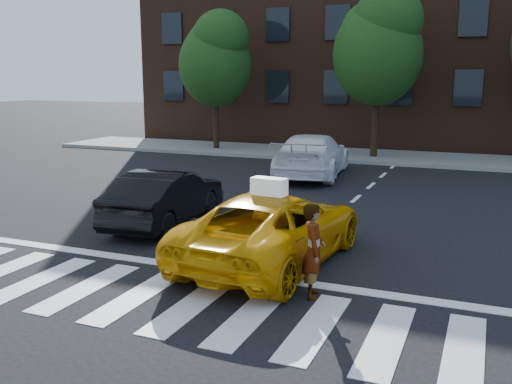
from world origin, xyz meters
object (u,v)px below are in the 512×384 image
(tree_left, at_px, (216,56))
(dog, at_px, (245,275))
(taxi, at_px, (273,228))
(black_sedan, at_px, (166,197))
(woman, at_px, (313,251))
(tree_mid, at_px, (379,43))
(white_suv, at_px, (312,155))

(tree_left, xyz_separation_m, dog, (8.41, -15.90, -4.24))
(taxi, relative_size, black_sedan, 1.21)
(dog, bearing_deg, woman, -5.39)
(woman, distance_m, dog, 1.32)
(tree_left, relative_size, taxi, 1.34)
(tree_mid, relative_size, black_sedan, 1.76)
(black_sedan, bearing_deg, tree_mid, -105.79)
(taxi, height_order, black_sedan, taxi)
(tree_left, xyz_separation_m, taxi, (8.37, -14.50, -3.77))
(white_suv, bearing_deg, taxi, 96.11)
(black_sedan, xyz_separation_m, white_suv, (1.28, 7.79, 0.09))
(tree_left, distance_m, black_sedan, 14.23)
(black_sedan, relative_size, dog, 6.64)
(tree_mid, height_order, taxi, tree_mid)
(tree_left, bearing_deg, woman, -58.89)
(taxi, relative_size, dog, 8.02)
(dog, bearing_deg, taxi, 86.05)
(tree_mid, height_order, black_sedan, tree_mid)
(taxi, distance_m, black_sedan, 3.81)
(tree_left, distance_m, taxi, 17.16)
(white_suv, height_order, dog, white_suv)
(tree_left, relative_size, tree_mid, 0.92)
(white_suv, relative_size, woman, 3.37)
(tree_left, height_order, black_sedan, tree_left)
(tree_left, distance_m, tree_mid, 7.51)
(white_suv, distance_m, woman, 11.40)
(black_sedan, distance_m, dog, 4.66)
(black_sedan, xyz_separation_m, woman, (4.63, -3.11, 0.11))
(dog, bearing_deg, black_sedan, 132.23)
(woman, bearing_deg, white_suv, -1.22)
(dog, bearing_deg, tree_left, 112.26)
(tree_mid, bearing_deg, taxi, -86.58)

